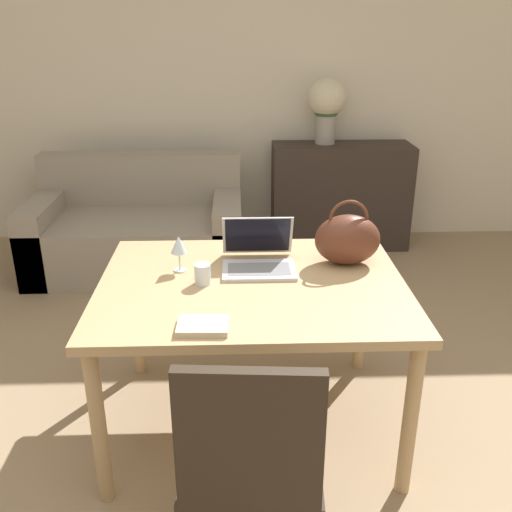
% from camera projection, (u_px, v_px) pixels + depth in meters
% --- Properties ---
extents(wall_back, '(10.00, 0.06, 2.70)m').
position_uv_depth(wall_back, '(252.00, 77.00, 4.62)').
color(wall_back, beige).
rests_on(wall_back, ground_plane).
extents(dining_table, '(1.32, 1.02, 0.74)m').
position_uv_depth(dining_table, '(252.00, 298.00, 2.48)').
color(dining_table, tan).
rests_on(dining_table, ground_plane).
extents(chair, '(0.47, 0.47, 0.93)m').
position_uv_depth(chair, '(251.00, 461.00, 1.76)').
color(chair, '#2D2319').
rests_on(chair, ground_plane).
extents(couch, '(1.57, 0.89, 0.82)m').
position_uv_depth(couch, '(139.00, 231.00, 4.37)').
color(couch, gray).
rests_on(couch, ground_plane).
extents(sideboard, '(1.12, 0.40, 0.85)m').
position_uv_depth(sideboard, '(340.00, 196.00, 4.73)').
color(sideboard, '#332823').
rests_on(sideboard, ground_plane).
extents(laptop, '(0.33, 0.32, 0.22)m').
position_uv_depth(laptop, '(258.00, 253.00, 2.59)').
color(laptop, silver).
rests_on(laptop, dining_table).
extents(drinking_glass, '(0.07, 0.07, 0.09)m').
position_uv_depth(drinking_glass, '(203.00, 274.00, 2.41)').
color(drinking_glass, silver).
rests_on(drinking_glass, dining_table).
extents(wine_glass, '(0.07, 0.07, 0.17)m').
position_uv_depth(wine_glass, '(179.00, 246.00, 2.51)').
color(wine_glass, silver).
rests_on(wine_glass, dining_table).
extents(handbag, '(0.30, 0.20, 0.30)m').
position_uv_depth(handbag, '(347.00, 239.00, 2.59)').
color(handbag, '#592D1E').
rests_on(handbag, dining_table).
extents(flower_vase, '(0.30, 0.30, 0.51)m').
position_uv_depth(flower_vase, '(327.00, 104.00, 4.49)').
color(flower_vase, '#9E998E').
rests_on(flower_vase, sideboard).
extents(book, '(0.19, 0.14, 0.02)m').
position_uv_depth(book, '(203.00, 326.00, 2.07)').
color(book, beige).
rests_on(book, dining_table).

